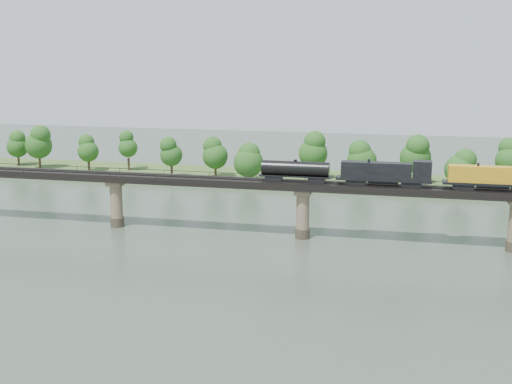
# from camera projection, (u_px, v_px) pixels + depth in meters

# --- Properties ---
(ground) EXTENTS (400.00, 400.00, 0.00)m
(ground) POSITION_uv_depth(u_px,v_px,m) (274.00, 291.00, 100.25)
(ground) COLOR #354335
(ground) RESTS_ON ground
(far_bank) EXTENTS (300.00, 24.00, 1.60)m
(far_bank) POSITION_uv_depth(u_px,v_px,m) (331.00, 181.00, 181.09)
(far_bank) COLOR #385421
(far_bank) RESTS_ON ground
(bridge) EXTENTS (236.00, 30.00, 11.50)m
(bridge) POSITION_uv_depth(u_px,v_px,m) (303.00, 212.00, 127.66)
(bridge) COLOR #473A2D
(bridge) RESTS_ON ground
(bridge_superstructure) EXTENTS (220.00, 4.90, 0.75)m
(bridge_superstructure) POSITION_uv_depth(u_px,v_px,m) (303.00, 180.00, 126.30)
(bridge_superstructure) COLOR black
(bridge_superstructure) RESTS_ON bridge
(far_treeline) EXTENTS (289.06, 17.54, 13.60)m
(far_treeline) POSITION_uv_depth(u_px,v_px,m) (301.00, 154.00, 176.84)
(far_treeline) COLOR #382619
(far_treeline) RESTS_ON far_bank
(freight_train) EXTENTS (73.12, 2.85, 5.03)m
(freight_train) POSITION_uv_depth(u_px,v_px,m) (457.00, 176.00, 119.69)
(freight_train) COLOR black
(freight_train) RESTS_ON bridge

